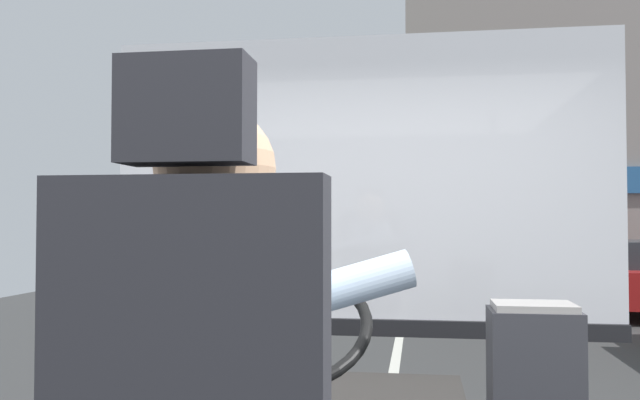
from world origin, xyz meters
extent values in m
cube|color=#373737|center=(0.00, 8.80, -0.03)|extent=(18.00, 44.00, 0.05)
cube|color=silver|center=(0.00, 8.80, 0.00)|extent=(0.12, 39.60, 0.00)
cube|color=#28282D|center=(-0.10, -0.58, 1.46)|extent=(0.48, 0.10, 0.66)
cube|color=#28282D|center=(-0.10, -0.58, 1.90)|extent=(0.22, 0.10, 0.18)
cylinder|color=silver|center=(-0.10, -0.42, 1.42)|extent=(0.35, 0.35, 0.58)
cube|color=black|center=(-0.10, -0.24, 1.49)|extent=(0.06, 0.01, 0.36)
sphere|color=tan|center=(-0.10, -0.42, 1.82)|extent=(0.23, 0.23, 0.23)
cylinder|color=silver|center=(0.01, -0.16, 1.54)|extent=(0.57, 0.21, 0.24)
cylinder|color=silver|center=(-0.20, -0.16, 1.54)|extent=(0.57, 0.21, 0.24)
cylinder|color=black|center=(-0.10, 0.43, 1.21)|extent=(0.07, 0.33, 0.43)
torus|color=black|center=(-0.10, 0.30, 1.40)|extent=(0.51, 0.44, 0.31)
cylinder|color=black|center=(-0.10, 0.30, 1.40)|extent=(0.14, 0.13, 0.10)
cube|color=#9E9993|center=(0.62, 0.39, 1.47)|extent=(0.23, 0.18, 0.02)
cube|color=silver|center=(0.00, 1.62, 1.94)|extent=(2.50, 0.01, 1.40)
cube|color=black|center=(0.00, 1.62, 1.20)|extent=(2.50, 0.08, 0.08)
cylinder|color=#4C3828|center=(-2.82, 11.99, 1.44)|extent=(0.26, 0.26, 2.87)
sphere|color=#31712D|center=(-2.82, 11.99, 3.77)|extent=(2.77, 2.77, 2.77)
cube|color=maroon|center=(4.36, 11.66, 0.57)|extent=(1.75, 3.82, 0.62)
cylinder|color=black|center=(3.53, 12.84, 0.25)|extent=(0.14, 0.51, 0.51)
cylinder|color=black|center=(3.53, 10.47, 0.25)|extent=(0.14, 0.51, 0.51)
cube|color=silver|center=(4.43, 17.59, 0.61)|extent=(1.79, 4.44, 0.67)
cube|color=#282D33|center=(4.43, 17.32, 1.20)|extent=(1.47, 2.44, 0.51)
cylinder|color=black|center=(5.28, 18.96, 0.27)|extent=(0.14, 0.55, 0.55)
cylinder|color=black|center=(3.58, 18.96, 0.27)|extent=(0.14, 0.55, 0.55)
cylinder|color=black|center=(5.28, 16.21, 0.27)|extent=(0.14, 0.55, 0.55)
cylinder|color=black|center=(3.58, 16.21, 0.27)|extent=(0.14, 0.55, 0.55)
camera|label=1|loc=(0.29, -1.65, 1.72)|focal=37.35mm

